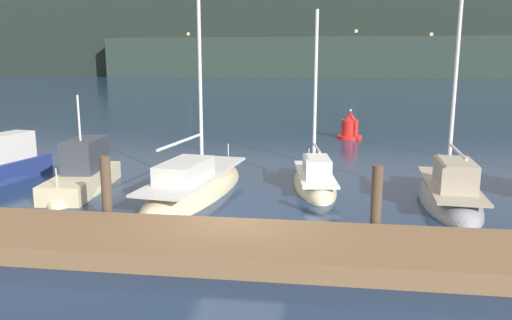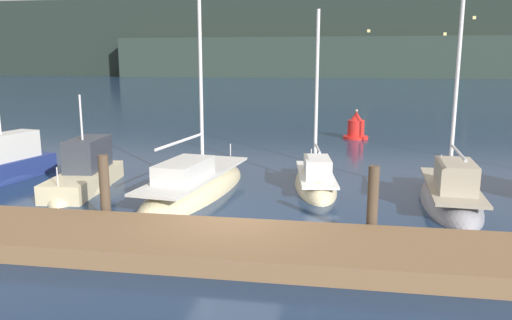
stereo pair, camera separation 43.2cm
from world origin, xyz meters
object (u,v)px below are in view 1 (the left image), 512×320
(sailboat_berth_5, at_px, (195,191))
(sailboat_berth_7, at_px, (449,198))
(motorboat_berth_3, at_px, (0,174))
(motorboat_berth_4, at_px, (83,182))
(channel_buoy, at_px, (350,128))
(sailboat_berth_6, at_px, (315,184))

(sailboat_berth_5, relative_size, sailboat_berth_7, 1.03)
(motorboat_berth_3, bearing_deg, sailboat_berth_5, -5.41)
(motorboat_berth_3, height_order, sailboat_berth_7, sailboat_berth_7)
(motorboat_berth_4, bearing_deg, sailboat_berth_5, -0.89)
(channel_buoy, bearing_deg, motorboat_berth_4, -126.25)
(sailboat_berth_6, height_order, sailboat_berth_7, sailboat_berth_7)
(motorboat_berth_4, xyz_separation_m, channel_buoy, (9.85, 13.43, 0.34))
(motorboat_berth_4, distance_m, sailboat_berth_5, 4.08)
(sailboat_berth_5, bearing_deg, sailboat_berth_6, 22.77)
(sailboat_berth_6, relative_size, sailboat_berth_7, 0.71)
(channel_buoy, bearing_deg, sailboat_berth_6, -98.47)
(sailboat_berth_5, relative_size, sailboat_berth_6, 1.45)
(motorboat_berth_3, bearing_deg, sailboat_berth_6, 4.61)
(motorboat_berth_3, relative_size, sailboat_berth_7, 0.51)
(motorboat_berth_4, height_order, channel_buoy, motorboat_berth_4)
(motorboat_berth_4, bearing_deg, channel_buoy, 53.75)
(sailboat_berth_5, bearing_deg, motorboat_berth_4, 179.11)
(sailboat_berth_7, xyz_separation_m, channel_buoy, (-2.60, 13.27, 0.46))
(sailboat_berth_5, distance_m, sailboat_berth_6, 4.35)
(motorboat_berth_4, xyz_separation_m, sailboat_berth_5, (4.08, -0.06, -0.16))
(sailboat_berth_5, xyz_separation_m, channel_buoy, (5.77, 13.49, 0.50))
(motorboat_berth_4, bearing_deg, sailboat_berth_7, 0.75)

